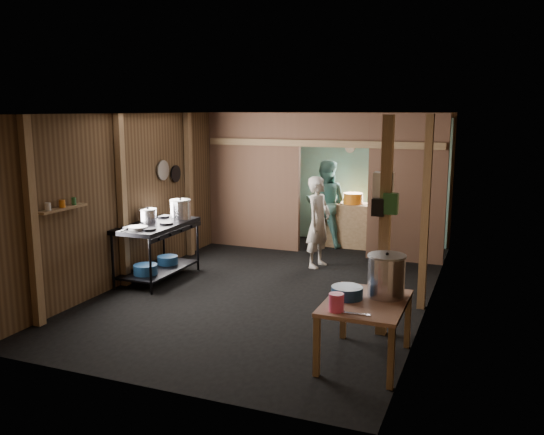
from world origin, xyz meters
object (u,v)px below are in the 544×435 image
at_px(stove_pot_large, 181,210).
at_px(cook, 318,222).
at_px(pink_bucket, 336,302).
at_px(gas_range, 158,251).
at_px(yellow_tub, 353,198).
at_px(prep_table, 365,331).
at_px(stock_pot, 386,277).

height_order(stove_pot_large, cook, cook).
xyz_separation_m(pink_bucket, cook, (-1.37, 3.84, 0.01)).
xyz_separation_m(gas_range, pink_bucket, (3.50, -2.19, 0.31)).
xyz_separation_m(gas_range, yellow_tub, (2.32, 3.31, 0.50)).
bearing_deg(prep_table, cook, 114.72).
distance_m(prep_table, pink_bucket, 0.63).
relative_size(stove_pot_large, stock_pot, 0.71).
xyz_separation_m(prep_table, stove_pot_large, (-3.54, 2.22, 0.72)).
distance_m(gas_range, yellow_tub, 4.08).
bearing_deg(gas_range, pink_bucket, -31.99).
distance_m(stove_pot_large, cook, 2.32).
relative_size(stock_pot, pink_bucket, 2.64).
distance_m(stock_pot, yellow_tub, 5.10).
height_order(prep_table, cook, cook).
bearing_deg(gas_range, cook, 37.71).
relative_size(prep_table, pink_bucket, 6.20).
relative_size(gas_range, prep_table, 1.35).
xyz_separation_m(gas_range, prep_table, (3.71, -1.77, -0.12)).
bearing_deg(pink_bucket, gas_range, 148.01).
bearing_deg(stock_pot, gas_range, 158.24).
bearing_deg(stock_pot, stove_pot_large, 151.67).
relative_size(pink_bucket, yellow_tub, 0.48).
bearing_deg(yellow_tub, pink_bucket, -77.91).
relative_size(stove_pot_large, yellow_tub, 0.90).
height_order(gas_range, prep_table, gas_range).
bearing_deg(stock_pot, prep_table, -126.54).
xyz_separation_m(stock_pot, cook, (-1.74, 3.20, -0.12)).
height_order(gas_range, stock_pot, stock_pot).
distance_m(gas_range, pink_bucket, 4.14).
relative_size(stove_pot_large, cook, 0.22).
xyz_separation_m(gas_range, stove_pot_large, (0.17, 0.45, 0.60)).
bearing_deg(pink_bucket, stove_pot_large, 141.62).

